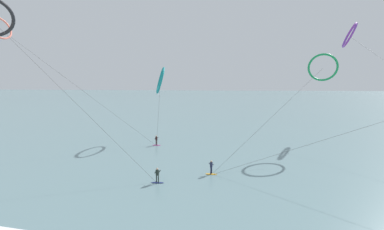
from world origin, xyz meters
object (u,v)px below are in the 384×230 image
at_px(surfer_magenta, 156,141).
at_px(kite_emerald, 323,67).
at_px(kite_coral, 0,28).
at_px(surfer_navy, 157,176).
at_px(surfer_amber, 211,168).
at_px(kite_teal, 160,80).
at_px(kite_violet, 350,35).

bearing_deg(surfer_magenta, kite_emerald, -128.85).
height_order(kite_coral, kite_emerald, kite_coral).
bearing_deg(surfer_navy, surfer_amber, -122.13).
height_order(surfer_magenta, kite_teal, kite_teal).
bearing_deg(kite_teal, kite_violet, 89.19).
distance_m(surfer_magenta, kite_violet, 43.92).
relative_size(surfer_amber, kite_emerald, 0.09).
bearing_deg(kite_violet, surfer_navy, -17.97).
bearing_deg(kite_emerald, surfer_magenta, 23.99).
distance_m(surfer_amber, kite_teal, 22.15).
bearing_deg(kite_violet, surfer_amber, -15.46).
relative_size(surfer_amber, kite_violet, 0.04).
height_order(surfer_amber, kite_teal, kite_teal).
distance_m(surfer_amber, kite_coral, 36.00).
xyz_separation_m(surfer_navy, kite_coral, (-24.79, 9.91, 17.63)).
bearing_deg(surfer_amber, surfer_magenta, -122.42).
xyz_separation_m(kite_coral, kite_violet, (58.16, 20.04, 1.29)).
bearing_deg(kite_coral, kite_teal, -49.07).
relative_size(surfer_magenta, kite_teal, 0.13).
distance_m(surfer_navy, kite_emerald, 30.93).
xyz_separation_m(surfer_amber, surfer_magenta, (-9.25, 12.25, 0.00)).
bearing_deg(kite_violet, surfer_magenta, -38.04).
height_order(surfer_navy, kite_emerald, kite_emerald).
distance_m(kite_coral, kite_emerald, 48.71).
height_order(surfer_navy, kite_coral, kite_coral).
bearing_deg(surfer_navy, kite_coral, 9.12).
bearing_deg(kite_violet, kite_teal, -45.29).
height_order(kite_teal, kite_emerald, kite_emerald).
distance_m(kite_teal, kite_violet, 39.24).
distance_m(surfer_navy, kite_teal, 22.94).
bearing_deg(surfer_amber, kite_violet, 154.95).
bearing_deg(kite_teal, surfer_navy, -5.32).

